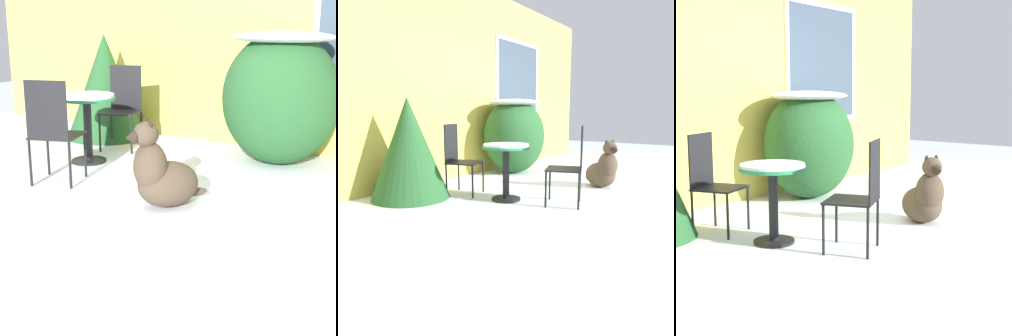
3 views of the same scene
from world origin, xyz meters
The scene contains 8 objects.
ground_plane centered at (0.00, 0.00, 0.00)m, with size 16.00×16.00×0.00m, color silver.
house_wall centered at (0.10, 2.20, 1.63)m, with size 8.00×0.10×3.24m.
shrub_left centered at (0.65, 1.64, 0.70)m, with size 1.19×1.07×1.33m.
evergreen_bush centered at (-1.65, 1.66, 0.64)m, with size 0.99×0.99×1.29m.
patio_table centered at (-1.01, 0.61, 0.54)m, with size 0.59×0.59×0.71m.
patio_chair_near_table centered at (-1.11, 1.32, 0.51)m, with size 0.52×0.52×0.94m.
patio_chair_far_side centered at (-0.74, -0.14, 0.51)m, with size 0.53×0.53×0.94m.
dog centered at (0.40, -0.12, 0.26)m, with size 0.59×0.64×0.71m.
Camera 2 is at (-4.25, -1.77, 1.08)m, focal length 35.00 mm.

